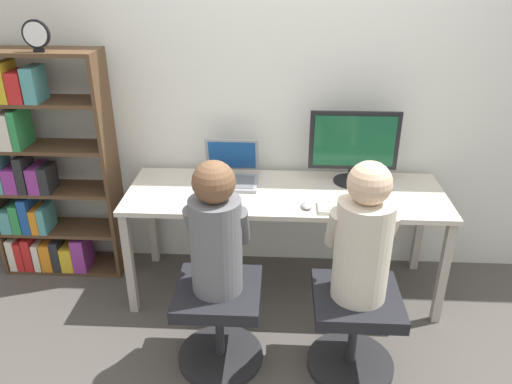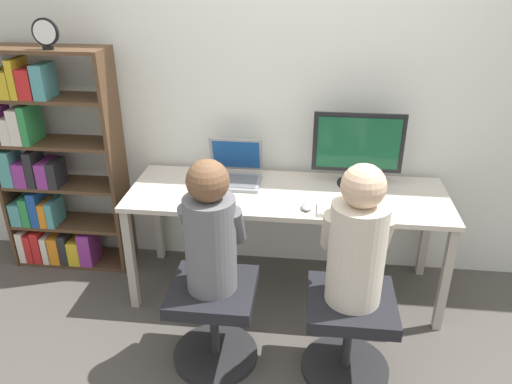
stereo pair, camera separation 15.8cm
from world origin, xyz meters
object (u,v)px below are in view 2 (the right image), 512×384
keyboard (352,210)px  bookshelf (47,171)px  office_chair_right (214,316)px  person_at_monitor (358,241)px  desk_clock (45,33)px  laptop (234,173)px  desktop_monitor (358,149)px  office_chair_left (349,329)px  person_at_laptop (210,231)px

keyboard → bookshelf: bearing=169.5°
office_chair_right → person_at_monitor: (0.72, -0.01, 0.53)m
person_at_monitor → desk_clock: 2.14m
laptop → desk_clock: size_ratio=1.93×
desktop_monitor → person_at_monitor: person_at_monitor is taller
office_chair_left → desk_clock: (-1.81, 0.79, 1.34)m
keyboard → bookshelf: bookshelf is taller
laptop → bookshelf: bookshelf is taller
office_chair_left → bookshelf: bearing=157.1°
keyboard → person_at_laptop: (-0.72, -0.45, 0.08)m
keyboard → person_at_monitor: bearing=-90.9°
bookshelf → office_chair_left: bearing=-22.9°
person_at_monitor → bookshelf: bookshelf is taller
person_at_laptop → desk_clock: bearing=144.9°
person_at_monitor → bookshelf: size_ratio=0.47×
keyboard → desk_clock: 2.05m
office_chair_left → person_at_laptop: 0.89m
office_chair_left → desk_clock: desk_clock is taller
person_at_laptop → bookshelf: 1.54m
office_chair_right → bookshelf: (-1.29, 0.83, 0.43)m
desk_clock → office_chair_right: bearing=-35.2°
laptop → office_chair_right: size_ratio=0.71×
laptop → office_chair_right: laptop is taller
keyboard → office_chair_right: bearing=-147.8°
office_chair_left → person_at_laptop: size_ratio=0.69×
person_at_laptop → keyboard: bearing=32.0°
office_chair_left → person_at_laptop: (-0.72, 0.02, 0.53)m
keyboard → bookshelf: 2.05m
laptop → keyboard: (0.73, -0.36, -0.04)m
laptop → desktop_monitor: bearing=1.8°
desk_clock → laptop: bearing=1.9°
office_chair_left → office_chair_right: bearing=178.4°
office_chair_left → desktop_monitor: bearing=87.0°
bookshelf → desktop_monitor: bearing=0.1°
keyboard → office_chair_right: 0.96m
laptop → desk_clock: 1.38m
keyboard → office_chair_left: (-0.01, -0.47, -0.45)m
person_at_monitor → desk_clock: bearing=156.5°
bookshelf → desk_clock: size_ratio=8.52×
desktop_monitor → office_chair_right: size_ratio=1.14×
desktop_monitor → office_chair_right: bearing=-132.3°
desktop_monitor → keyboard: (-0.04, -0.38, -0.23)m
person_at_monitor → person_at_laptop: person_at_monitor is taller
laptop → person_at_laptop: person_at_laptop is taller
office_chair_right → person_at_laptop: bearing=90.0°
desktop_monitor → person_at_monitor: 0.86m
keyboard → desk_clock: bearing=170.1°
laptop → keyboard: bearing=-26.0°
keyboard → person_at_monitor: (-0.01, -0.47, 0.08)m
bookshelf → person_at_monitor: bearing=-22.8°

